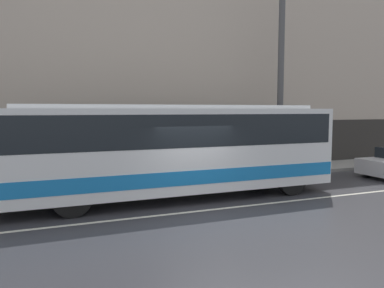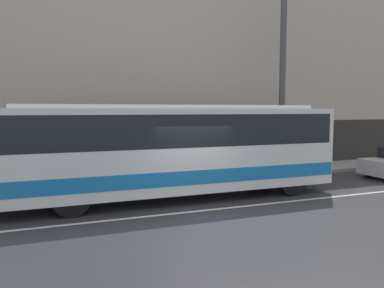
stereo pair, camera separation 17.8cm
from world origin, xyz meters
name	(u,v)px [view 2 (the right image)]	position (x,y,z in m)	size (l,w,h in m)	color
ground_plane	(202,211)	(0.00, 0.00, 0.00)	(60.00, 60.00, 0.00)	#333338
sidewalk	(155,178)	(0.00, 5.23, 0.08)	(60.00, 2.46, 0.15)	gray
building_facade	(146,72)	(0.00, 6.61, 4.70)	(60.00, 0.35, 9.75)	#B7A899
lane_stripe	(202,211)	(0.00, 0.00, 0.00)	(54.00, 0.14, 0.01)	beige
transit_bus	(172,146)	(-0.34, 1.85, 1.78)	(11.43, 2.54, 3.16)	white
utility_pole_near	(282,75)	(6.08, 4.85, 4.61)	(0.29, 0.29, 8.91)	#4C4C4F
pedestrian_waiting	(52,167)	(-4.10, 4.53, 0.90)	(0.36, 0.36, 1.62)	navy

